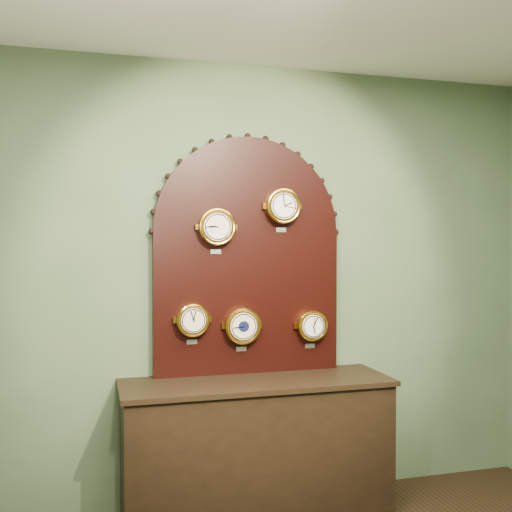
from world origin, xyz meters
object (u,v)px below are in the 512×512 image
object	(u,v)px
tide_clock	(312,326)
arabic_clock	(283,206)
shop_counter	(257,450)
display_board	(248,248)
hygrometer	(193,320)
barometer	(243,326)
roman_clock	(217,227)

from	to	relation	value
tide_clock	arabic_clock	bearing A→B (deg)	-179.80
shop_counter	display_board	xyz separation A→B (m)	(0.00, 0.22, 1.23)
hygrometer	display_board	bearing A→B (deg)	10.25
barometer	roman_clock	bearing A→B (deg)	179.97
hygrometer	arabic_clock	bearing A→B (deg)	-0.05
display_board	roman_clock	bearing A→B (deg)	-162.66
arabic_clock	tide_clock	world-z (taller)	arabic_clock
arabic_clock	barometer	size ratio (longest dim) A/B	0.99
display_board	shop_counter	bearing A→B (deg)	-90.00
shop_counter	arabic_clock	bearing A→B (deg)	35.70
tide_clock	barometer	bearing A→B (deg)	-179.88
hygrometer	barometer	bearing A→B (deg)	-0.14
roman_clock	barometer	bearing A→B (deg)	-0.03
shop_counter	arabic_clock	size ratio (longest dim) A/B	5.78
arabic_clock	tide_clock	bearing A→B (deg)	0.20
roman_clock	hygrometer	bearing A→B (deg)	179.75
barometer	tide_clock	distance (m)	0.46
shop_counter	tide_clock	size ratio (longest dim) A/B	6.38
roman_clock	tide_clock	xyz separation A→B (m)	(0.62, 0.00, -0.63)
arabic_clock	tide_clock	xyz separation A→B (m)	(0.20, 0.00, -0.77)
display_board	hygrometer	bearing A→B (deg)	-169.75
roman_clock	hygrometer	xyz separation A→B (m)	(-0.15, 0.00, -0.57)
hygrometer	shop_counter	bearing A→B (deg)	-22.86
display_board	tide_clock	size ratio (longest dim) A/B	6.10
roman_clock	arabic_clock	size ratio (longest dim) A/B	1.02
display_board	roman_clock	distance (m)	0.26
roman_clock	hygrometer	world-z (taller)	roman_clock
tide_clock	shop_counter	bearing A→B (deg)	-159.45
display_board	tide_clock	distance (m)	0.65
roman_clock	tide_clock	world-z (taller)	roman_clock
display_board	hygrometer	world-z (taller)	display_board
roman_clock	tide_clock	distance (m)	0.89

